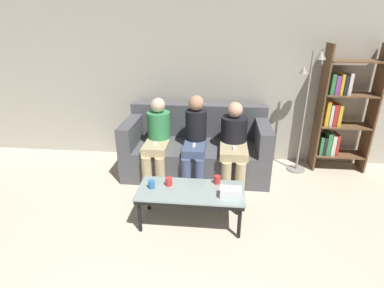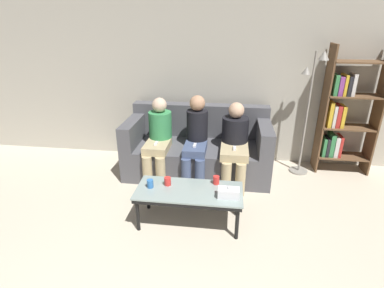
{
  "view_description": "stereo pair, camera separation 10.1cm",
  "coord_description": "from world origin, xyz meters",
  "px_view_note": "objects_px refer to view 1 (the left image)",
  "views": [
    {
      "loc": [
        0.34,
        -0.72,
        2.1
      ],
      "look_at": [
        0.0,
        2.63,
        0.7
      ],
      "focal_mm": 28.0,
      "sensor_mm": 36.0,
      "label": 1
    },
    {
      "loc": [
        0.44,
        -0.71,
        2.1
      ],
      "look_at": [
        0.0,
        2.63,
        0.7
      ],
      "focal_mm": 28.0,
      "sensor_mm": 36.0,
      "label": 2
    }
  ],
  "objects_px": {
    "cup_near_left": "(169,182)",
    "standing_lamp": "(307,101)",
    "cup_far_center": "(217,180)",
    "seated_person_mid_left": "(195,137)",
    "coffee_table": "(191,193)",
    "cup_near_right": "(152,184)",
    "bookshelf": "(339,113)",
    "seated_person_left_end": "(158,137)",
    "seated_person_mid_right": "(234,140)",
    "couch": "(197,149)",
    "tissue_box": "(231,192)"
  },
  "relations": [
    {
      "from": "cup_far_center",
      "to": "standing_lamp",
      "type": "height_order",
      "value": "standing_lamp"
    },
    {
      "from": "couch",
      "to": "standing_lamp",
      "type": "distance_m",
      "value": 1.69
    },
    {
      "from": "cup_near_right",
      "to": "bookshelf",
      "type": "bearing_deg",
      "value": 33.04
    },
    {
      "from": "cup_near_right",
      "to": "bookshelf",
      "type": "xyz_separation_m",
      "value": [
        2.4,
        1.56,
        0.41
      ]
    },
    {
      "from": "cup_near_left",
      "to": "seated_person_mid_right",
      "type": "distance_m",
      "value": 1.2
    },
    {
      "from": "coffee_table",
      "to": "seated_person_mid_right",
      "type": "bearing_deg",
      "value": 65.01
    },
    {
      "from": "cup_far_center",
      "to": "seated_person_mid_left",
      "type": "distance_m",
      "value": 0.93
    },
    {
      "from": "cup_far_center",
      "to": "seated_person_mid_right",
      "type": "bearing_deg",
      "value": 77.03
    },
    {
      "from": "cup_far_center",
      "to": "seated_person_mid_left",
      "type": "xyz_separation_m",
      "value": [
        -0.33,
        0.85,
        0.16
      ]
    },
    {
      "from": "cup_near_left",
      "to": "coffee_table",
      "type": "bearing_deg",
      "value": -16.77
    },
    {
      "from": "couch",
      "to": "cup_far_center",
      "type": "height_order",
      "value": "couch"
    },
    {
      "from": "cup_far_center",
      "to": "seated_person_mid_left",
      "type": "height_order",
      "value": "seated_person_mid_left"
    },
    {
      "from": "standing_lamp",
      "to": "bookshelf",
      "type": "bearing_deg",
      "value": 15.67
    },
    {
      "from": "coffee_table",
      "to": "bookshelf",
      "type": "bearing_deg",
      "value": 38.35
    },
    {
      "from": "coffee_table",
      "to": "seated_person_mid_right",
      "type": "xyz_separation_m",
      "value": [
        0.48,
        1.02,
        0.22
      ]
    },
    {
      "from": "coffee_table",
      "to": "couch",
      "type": "bearing_deg",
      "value": 92.14
    },
    {
      "from": "seated_person_mid_left",
      "to": "seated_person_left_end",
      "type": "bearing_deg",
      "value": 179.71
    },
    {
      "from": "seated_person_left_end",
      "to": "seated_person_mid_right",
      "type": "relative_size",
      "value": 1.03
    },
    {
      "from": "seated_person_left_end",
      "to": "seated_person_mid_right",
      "type": "distance_m",
      "value": 1.04
    },
    {
      "from": "couch",
      "to": "seated_person_mid_left",
      "type": "relative_size",
      "value": 1.73
    },
    {
      "from": "cup_near_left",
      "to": "bookshelf",
      "type": "bearing_deg",
      "value": 33.78
    },
    {
      "from": "cup_far_center",
      "to": "tissue_box",
      "type": "relative_size",
      "value": 0.42
    },
    {
      "from": "standing_lamp",
      "to": "seated_person_mid_right",
      "type": "relative_size",
      "value": 1.59
    },
    {
      "from": "seated_person_left_end",
      "to": "bookshelf",
      "type": "bearing_deg",
      "value": 11.92
    },
    {
      "from": "cup_near_right",
      "to": "standing_lamp",
      "type": "relative_size",
      "value": 0.05
    },
    {
      "from": "coffee_table",
      "to": "seated_person_mid_right",
      "type": "height_order",
      "value": "seated_person_mid_right"
    },
    {
      "from": "couch",
      "to": "seated_person_left_end",
      "type": "bearing_deg",
      "value": -156.08
    },
    {
      "from": "tissue_box",
      "to": "bookshelf",
      "type": "xyz_separation_m",
      "value": [
        1.55,
        1.64,
        0.4
      ]
    },
    {
      "from": "tissue_box",
      "to": "seated_person_mid_right",
      "type": "xyz_separation_m",
      "value": [
        0.05,
        1.1,
        0.13
      ]
    },
    {
      "from": "cup_near_right",
      "to": "cup_far_center",
      "type": "height_order",
      "value": "cup_far_center"
    },
    {
      "from": "cup_near_left",
      "to": "standing_lamp",
      "type": "relative_size",
      "value": 0.05
    },
    {
      "from": "seated_person_left_end",
      "to": "seated_person_mid_right",
      "type": "bearing_deg",
      "value": -0.26
    },
    {
      "from": "couch",
      "to": "coffee_table",
      "type": "height_order",
      "value": "couch"
    },
    {
      "from": "standing_lamp",
      "to": "seated_person_mid_left",
      "type": "relative_size",
      "value": 1.49
    },
    {
      "from": "cup_near_left",
      "to": "bookshelf",
      "type": "xyz_separation_m",
      "value": [
        2.22,
        1.49,
        0.41
      ]
    },
    {
      "from": "couch",
      "to": "cup_near_right",
      "type": "bearing_deg",
      "value": -106.79
    },
    {
      "from": "cup_near_left",
      "to": "seated_person_left_end",
      "type": "xyz_separation_m",
      "value": [
        -0.32,
        0.95,
        0.14
      ]
    },
    {
      "from": "coffee_table",
      "to": "cup_near_left",
      "type": "bearing_deg",
      "value": 163.23
    },
    {
      "from": "coffee_table",
      "to": "bookshelf",
      "type": "distance_m",
      "value": 2.56
    },
    {
      "from": "tissue_box",
      "to": "standing_lamp",
      "type": "height_order",
      "value": "standing_lamp"
    },
    {
      "from": "cup_far_center",
      "to": "bookshelf",
      "type": "height_order",
      "value": "bookshelf"
    },
    {
      "from": "coffee_table",
      "to": "cup_near_right",
      "type": "distance_m",
      "value": 0.43
    },
    {
      "from": "couch",
      "to": "tissue_box",
      "type": "relative_size",
      "value": 9.21
    },
    {
      "from": "tissue_box",
      "to": "standing_lamp",
      "type": "relative_size",
      "value": 0.13
    },
    {
      "from": "coffee_table",
      "to": "standing_lamp",
      "type": "xyz_separation_m",
      "value": [
        1.47,
        1.42,
        0.7
      ]
    },
    {
      "from": "standing_lamp",
      "to": "seated_person_mid_right",
      "type": "bearing_deg",
      "value": -158.06
    },
    {
      "from": "couch",
      "to": "seated_person_left_end",
      "type": "distance_m",
      "value": 0.63
    },
    {
      "from": "couch",
      "to": "cup_near_left",
      "type": "distance_m",
      "value": 1.2
    },
    {
      "from": "couch",
      "to": "cup_near_right",
      "type": "distance_m",
      "value": 1.32
    },
    {
      "from": "seated_person_mid_right",
      "to": "seated_person_left_end",
      "type": "bearing_deg",
      "value": 179.74
    }
  ]
}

